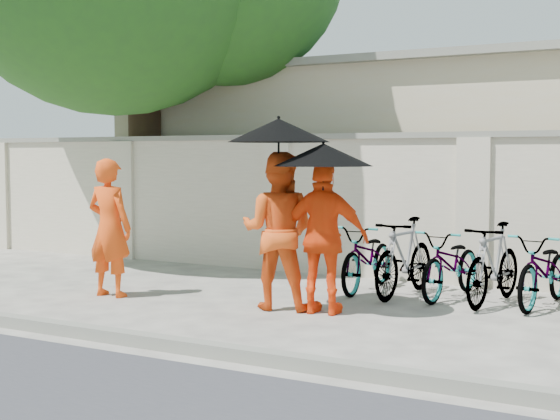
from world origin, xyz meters
The scene contains 14 objects.
ground centered at (0.00, 0.00, 0.00)m, with size 80.00×80.00×0.00m, color #B3AE9F.
kerb centered at (0.00, -1.70, 0.06)m, with size 40.00×0.16×0.12m, color gray.
compound_wall centered at (1.00, 3.20, 1.00)m, with size 20.00×0.30×2.00m, color beige.
building_behind centered at (2.00, 7.00, 1.60)m, with size 14.00×6.00×3.20m, color #BCB298.
monk_left centered at (-1.78, 0.15, 0.86)m, with size 0.63×0.41×1.72m, color #FF4C11.
monk_center centered at (0.44, 0.47, 0.90)m, with size 0.88×0.68×1.80m, color #F15316.
parasol_center centered at (0.49, 0.39, 2.04)m, with size 1.15×1.15×1.15m.
monk_right centered at (1.03, 0.45, 0.85)m, with size 1.00×0.42×1.70m, color #FF440E.
parasol_right centered at (1.05, 0.37, 1.77)m, with size 1.09×1.09×0.93m.
bike_0 centered at (0.89, 2.07, 0.44)m, with size 0.58×1.67×0.87m, color #9A9DAF.
bike_1 centered at (1.45, 1.91, 0.49)m, with size 0.46×1.64×0.98m, color #9A9DAF.
bike_2 centered at (2.00, 2.08, 0.43)m, with size 0.57×1.63×0.85m, color #9A9DAF.
bike_3 centered at (2.55, 1.90, 0.48)m, with size 0.45×1.61×0.97m, color #9A9DAF.
bike_4 centered at (3.11, 2.06, 0.43)m, with size 0.58×1.65×0.87m, color #9A9DAF.
Camera 1 is at (4.73, -7.29, 1.76)m, focal length 50.00 mm.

